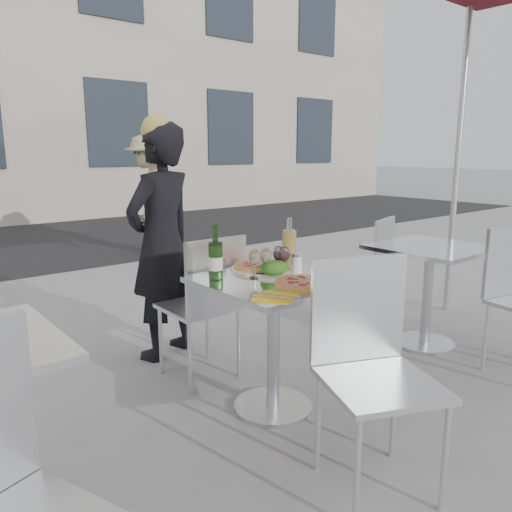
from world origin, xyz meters
TOP-DOWN VIEW (x-y plane):
  - ground at (0.00, 0.00)m, footprint 80.00×80.00m
  - main_table at (0.00, 0.00)m, footprint 0.72×0.72m
  - side_table_right at (1.50, 0.00)m, footprint 0.72×0.72m
  - chair_far at (-0.08, 0.53)m, footprint 0.42×0.43m
  - chair_near at (-0.07, -0.70)m, footprint 0.59×0.59m
  - side_chair_rfar at (1.54, 0.56)m, footprint 0.52×0.52m
  - woman_diner at (-0.08, 1.07)m, footprint 0.68×0.55m
  - pedestrian_b at (1.49, 4.25)m, footprint 1.05×1.23m
  - pizza_near at (0.04, -0.20)m, footprint 0.31×0.31m
  - pizza_far at (0.08, 0.21)m, footprint 0.32×0.32m
  - salad_plate at (0.04, 0.05)m, footprint 0.22×0.22m
  - wine_bottle at (-0.25, 0.18)m, footprint 0.07×0.08m
  - carafe at (0.25, 0.15)m, footprint 0.08×0.08m
  - sugar_shaker at (0.20, 0.03)m, footprint 0.06×0.06m
  - wineglass_white_a at (-0.06, 0.08)m, footprint 0.07×0.07m
  - wineglass_white_b at (0.01, 0.07)m, footprint 0.07×0.07m
  - wineglass_red_a at (0.10, 0.07)m, footprint 0.07×0.07m
  - wineglass_red_b at (0.11, 0.04)m, footprint 0.07×0.07m
  - napkin_left at (-0.22, -0.27)m, footprint 0.24×0.24m
  - napkin_right at (0.27, -0.17)m, footprint 0.19×0.20m

SIDE VIEW (x-z plane):
  - ground at x=0.00m, z-range 0.00..0.00m
  - side_chair_rfar at x=1.54m, z-range 0.08..0.98m
  - main_table at x=0.00m, z-range 0.16..0.91m
  - side_table_right at x=1.50m, z-range 0.16..0.91m
  - chair_far at x=-0.08m, z-range 0.08..1.01m
  - chair_near at x=-0.07m, z-range 0.09..1.06m
  - napkin_left at x=-0.22m, z-range 0.75..0.76m
  - napkin_right at x=0.27m, z-range 0.75..0.76m
  - pizza_near at x=0.04m, z-range 0.75..0.77m
  - pizza_far at x=0.08m, z-range 0.75..0.78m
  - salad_plate at x=0.04m, z-range 0.74..0.83m
  - woman_diner at x=-0.08m, z-range 0.00..1.60m
  - sugar_shaker at x=0.20m, z-range 0.75..0.86m
  - pedestrian_b at x=1.49m, z-range 0.00..1.65m
  - wineglass_white_a at x=-0.06m, z-range 0.78..0.94m
  - wineglass_white_b at x=0.01m, z-range 0.78..0.94m
  - wineglass_red_a at x=0.10m, z-range 0.78..0.94m
  - wineglass_red_b at x=0.11m, z-range 0.78..0.94m
  - wine_bottle at x=-0.25m, z-range 0.72..1.01m
  - carafe at x=0.25m, z-range 0.72..1.01m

